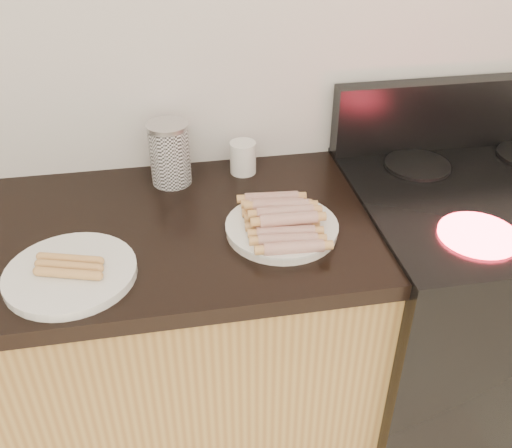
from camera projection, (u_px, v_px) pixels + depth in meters
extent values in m
cube|color=silver|center=(182.00, 18.00, 1.40)|extent=(4.00, 0.04, 2.60)
cube|color=black|center=(469.00, 323.00, 1.72)|extent=(0.76, 0.65, 0.90)
cube|color=black|center=(506.00, 194.00, 1.47)|extent=(0.76, 0.65, 0.01)
cube|color=black|center=(462.00, 113.00, 1.64)|extent=(0.76, 0.06, 0.20)
cylinder|color=#FF1E2D|center=(478.00, 235.00, 1.30)|extent=(0.18, 0.18, 0.01)
cylinder|color=black|center=(417.00, 165.00, 1.57)|extent=(0.18, 0.18, 0.01)
cylinder|color=white|center=(282.00, 229.00, 1.33)|extent=(0.34, 0.34, 0.02)
cylinder|color=white|center=(71.00, 273.00, 1.19)|extent=(0.34, 0.34, 0.02)
cylinder|color=maroon|center=(292.00, 248.00, 1.23)|extent=(0.13, 0.04, 0.03)
cylinder|color=maroon|center=(289.00, 240.00, 1.25)|extent=(0.13, 0.04, 0.03)
cylinder|color=maroon|center=(286.00, 232.00, 1.28)|extent=(0.13, 0.04, 0.03)
cylinder|color=maroon|center=(283.00, 225.00, 1.30)|extent=(0.13, 0.04, 0.03)
cylinder|color=maroon|center=(281.00, 217.00, 1.33)|extent=(0.13, 0.04, 0.03)
cylinder|color=maroon|center=(278.00, 211.00, 1.35)|extent=(0.13, 0.04, 0.03)
cylinder|color=maroon|center=(275.00, 204.00, 1.38)|extent=(0.13, 0.04, 0.03)
cylinder|color=maroon|center=(273.00, 198.00, 1.40)|extent=(0.13, 0.04, 0.03)
cylinder|color=maroon|center=(285.00, 219.00, 1.28)|extent=(0.13, 0.04, 0.03)
cylinder|color=maroon|center=(282.00, 212.00, 1.30)|extent=(0.13, 0.04, 0.03)
cylinder|color=maroon|center=(279.00, 205.00, 1.33)|extent=(0.13, 0.04, 0.03)
cylinder|color=#CD663A|center=(68.00, 273.00, 1.16)|extent=(0.13, 0.06, 0.02)
cylinder|color=#CD663A|center=(69.00, 266.00, 1.18)|extent=(0.13, 0.06, 0.02)
cylinder|color=#CD663A|center=(70.00, 259.00, 1.20)|extent=(0.13, 0.06, 0.02)
cylinder|color=white|center=(170.00, 155.00, 1.49)|extent=(0.10, 0.10, 0.16)
cylinder|color=silver|center=(167.00, 126.00, 1.44)|extent=(0.11, 0.11, 0.01)
cylinder|color=white|center=(243.00, 158.00, 1.55)|extent=(0.08, 0.08, 0.09)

